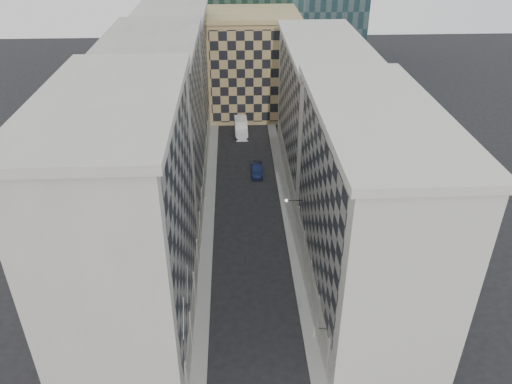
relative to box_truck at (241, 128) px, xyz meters
name	(u,v)px	position (x,y,z in m)	size (l,w,h in m)	color
sidewalk_west	(208,218)	(-4.86, -26.63, -1.17)	(1.50, 100.00, 0.15)	gray
sidewalk_east	(288,216)	(5.64, -26.63, -1.17)	(1.50, 100.00, 0.15)	gray
bldg_left_a	(128,228)	(-10.49, -45.63, 10.58)	(10.80, 22.80, 23.70)	#A7A296
bldg_left_b	(160,131)	(-10.49, -23.63, 10.08)	(10.80, 22.80, 22.70)	gray
bldg_left_c	(176,79)	(-10.49, -1.63, 9.58)	(10.80, 22.80, 21.70)	#A7A296
bldg_right_a	(366,211)	(11.27, -41.63, 9.07)	(10.80, 26.80, 20.70)	#BCB8AC
bldg_right_b	(321,112)	(11.29, -14.63, 8.60)	(10.80, 28.80, 19.70)	#BCB8AC
tan_block	(252,64)	(2.39, 11.26, 8.19)	(16.80, 14.80, 18.80)	#9F8A54
flagpoles_left	(185,300)	(-5.51, -50.63, 6.75)	(0.10, 6.33, 2.33)	gray
bracket_lamp	(288,200)	(4.77, -32.63, 4.95)	(1.98, 0.36, 0.36)	black
box_truck	(241,128)	(0.00, 0.00, 0.00)	(2.34, 5.31, 2.87)	white
dark_car	(257,169)	(2.05, -14.65, -0.47)	(1.65, 4.74, 1.56)	black
shop_sign	(315,332)	(5.36, -50.56, 2.59)	(1.15, 0.65, 0.72)	black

